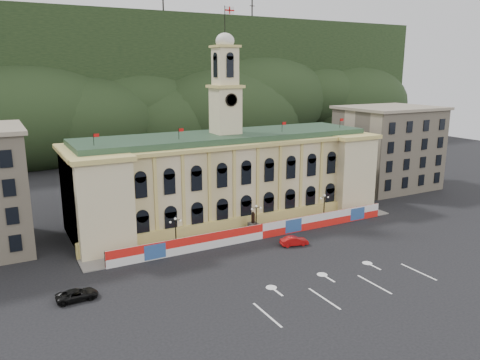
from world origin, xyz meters
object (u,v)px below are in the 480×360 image
lamp_center (256,217)px  black_suv (77,295)px  statue (253,226)px  red_sedan (294,241)px

lamp_center → black_suv: size_ratio=1.06×
black_suv → statue: bearing=-71.6°
statue → black_suv: size_ratio=0.77×
lamp_center → black_suv: (-30.00, -9.36, -2.40)m
red_sedan → lamp_center: bearing=35.0°
lamp_center → red_sedan: bearing=-68.1°
red_sedan → black_suv: red_sedan is taller
statue → black_suv: bearing=-160.9°
lamp_center → black_suv: lamp_center is taller
lamp_center → black_suv: bearing=-162.7°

